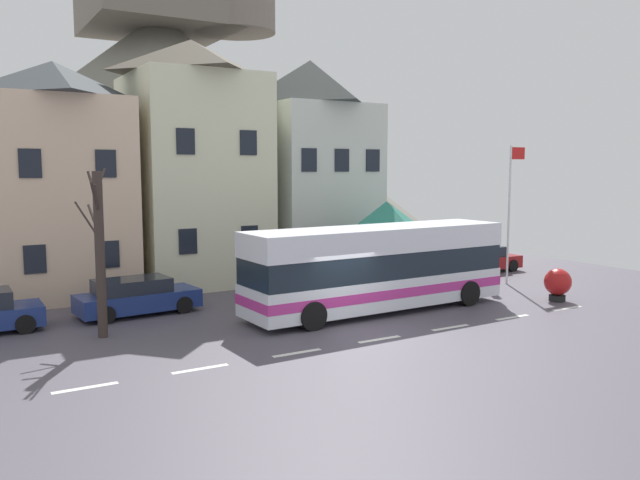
# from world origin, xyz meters

# --- Properties ---
(ground_plane) EXTENTS (40.00, 60.00, 0.07)m
(ground_plane) POSITION_xyz_m (0.00, -0.00, -0.03)
(ground_plane) COLOR #4F4A55
(townhouse_00) EXTENTS (5.52, 6.47, 9.98)m
(townhouse_00) POSITION_xyz_m (-7.60, 12.20, 4.99)
(townhouse_00) COLOR beige
(townhouse_00) RESTS_ON ground_plane
(townhouse_01) EXTENTS (5.76, 6.47, 11.46)m
(townhouse_01) POSITION_xyz_m (-1.48, 12.20, 5.73)
(townhouse_01) COLOR beige
(townhouse_01) RESTS_ON ground_plane
(townhouse_02) EXTENTS (5.46, 6.24, 11.03)m
(townhouse_02) POSITION_xyz_m (4.88, 12.09, 5.51)
(townhouse_02) COLOR silver
(townhouse_02) RESTS_ON ground_plane
(hilltop_castle) EXTENTS (43.67, 43.67, 23.67)m
(hilltop_castle) POSITION_xyz_m (2.93, 32.18, 8.91)
(hilltop_castle) COLOR slate
(hilltop_castle) RESTS_ON ground_plane
(transit_bus) EXTENTS (10.91, 2.97, 3.25)m
(transit_bus) POSITION_xyz_m (2.33, 2.33, 1.64)
(transit_bus) COLOR white
(transit_bus) RESTS_ON ground_plane
(bus_shelter) EXTENTS (3.60, 3.60, 3.97)m
(bus_shelter) POSITION_xyz_m (5.51, 6.15, 3.17)
(bus_shelter) COLOR #473D33
(bus_shelter) RESTS_ON ground_plane
(parked_car_01) EXTENTS (4.15, 1.99, 1.34)m
(parked_car_01) POSITION_xyz_m (12.58, 7.24, 0.66)
(parked_car_01) COLOR maroon
(parked_car_01) RESTS_ON ground_plane
(parked_car_02) EXTENTS (4.01, 2.09, 1.32)m
(parked_car_02) POSITION_xyz_m (7.88, 7.22, 0.64)
(parked_car_02) COLOR navy
(parked_car_02) RESTS_ON ground_plane
(parked_car_03) EXTENTS (4.57, 2.24, 1.37)m
(parked_car_03) POSITION_xyz_m (-5.81, 6.44, 0.67)
(parked_car_03) COLOR navy
(parked_car_03) RESTS_ON ground_plane
(pedestrian_00) EXTENTS (0.36, 0.36, 1.58)m
(pedestrian_00) POSITION_xyz_m (8.74, 2.75, 0.92)
(pedestrian_00) COLOR black
(pedestrian_00) RESTS_ON ground_plane
(pedestrian_01) EXTENTS (0.30, 0.36, 1.64)m
(pedestrian_01) POSITION_xyz_m (6.28, 3.94, 0.87)
(pedestrian_01) COLOR black
(pedestrian_01) RESTS_ON ground_plane
(public_bench) EXTENTS (1.68, 0.48, 0.87)m
(public_bench) POSITION_xyz_m (5.44, 8.26, 0.47)
(public_bench) COLOR #473828
(public_bench) RESTS_ON ground_plane
(flagpole) EXTENTS (0.95, 0.10, 6.51)m
(flagpole) POSITION_xyz_m (11.05, 3.92, 3.80)
(flagpole) COLOR silver
(flagpole) RESTS_ON ground_plane
(harbour_buoy) EXTENTS (1.10, 1.10, 1.35)m
(harbour_buoy) POSITION_xyz_m (9.82, 0.09, 0.75)
(harbour_buoy) COLOR black
(harbour_buoy) RESTS_ON ground_plane
(bare_tree_01) EXTENTS (1.03, 2.37, 5.47)m
(bare_tree_01) POSITION_xyz_m (-7.61, 3.72, 2.85)
(bare_tree_01) COLOR #382D28
(bare_tree_01) RESTS_ON ground_plane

